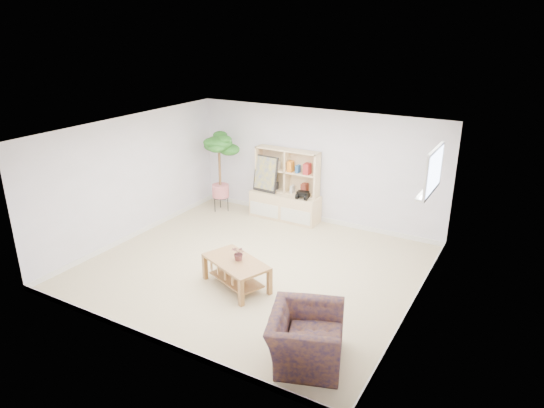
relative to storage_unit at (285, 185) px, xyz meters
The scene contains 14 objects.
floor 2.44m from the storage_unit, 75.18° to the right, with size 5.50×5.00×0.01m, color #C4B18C.
ceiling 2.84m from the storage_unit, 75.18° to the right, with size 5.50×5.00×0.01m, color white.
walls 2.36m from the storage_unit, 75.18° to the right, with size 5.51×5.01×2.40m.
baseboard 2.42m from the storage_unit, 75.18° to the right, with size 5.50×5.00×0.10m, color white, non-canonical shape.
window 3.91m from the storage_unit, 26.27° to the right, with size 0.10×0.98×0.68m, color #CDDDFA, non-canonical shape.
window_sill 3.76m from the storage_unit, 26.69° to the right, with size 0.14×1.00×0.04m, color white.
storage_unit is the anchor object (origin of this frame).
poster 0.49m from the storage_unit, behind, with size 0.56×0.13×0.78m, color yellow, non-canonical shape.
toy_truck 0.49m from the storage_unit, 11.95° to the right, with size 0.34×0.24×0.18m, color black, non-canonical shape.
coffee_table 3.07m from the storage_unit, 76.60° to the right, with size 1.12×0.61×0.46m, color olive, non-canonical shape.
table_plant 3.00m from the storage_unit, 75.76° to the right, with size 0.22×0.19×0.25m, color #19501D.
floor_tree 1.52m from the storage_unit, 169.21° to the right, with size 0.66×0.66×1.79m, color #1F5321, non-canonical shape.
armchair 4.74m from the storage_unit, 58.49° to the right, with size 1.02×0.89×0.76m, color #0E1240.
sill_plant 3.77m from the storage_unit, 25.52° to the right, with size 0.13×0.11×0.24m, color #1F5321.
Camera 1 is at (4.03, -6.40, 4.01)m, focal length 32.00 mm.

